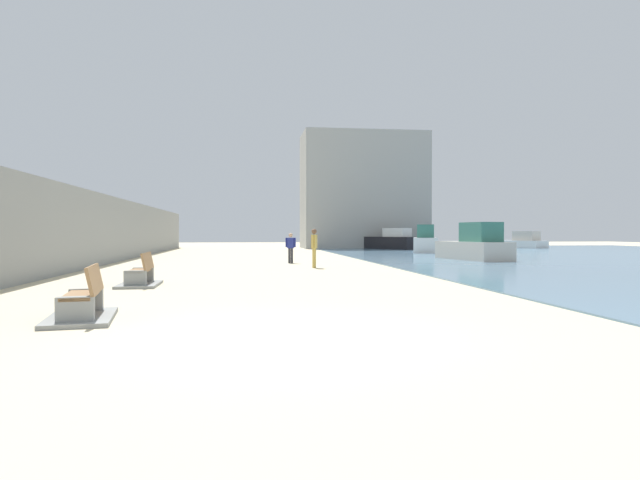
# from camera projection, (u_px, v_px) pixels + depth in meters

# --- Properties ---
(ground_plane) EXTENTS (120.00, 120.00, 0.00)m
(ground_plane) POSITION_uv_depth(u_px,v_px,m) (255.00, 266.00, 26.30)
(ground_plane) COLOR beige
(seawall) EXTENTS (0.80, 64.00, 3.39)m
(seawall) POSITION_uv_depth(u_px,v_px,m) (87.00, 229.00, 25.27)
(seawall) COLOR gray
(seawall) RESTS_ON ground
(bench_near) EXTENTS (1.38, 2.23, 0.98)m
(bench_near) POSITION_uv_depth(u_px,v_px,m) (83.00, 307.00, 10.08)
(bench_near) COLOR gray
(bench_near) RESTS_ON ground
(bench_far) EXTENTS (1.13, 2.12, 0.98)m
(bench_far) POSITION_uv_depth(u_px,v_px,m) (140.00, 278.00, 16.46)
(bench_far) COLOR gray
(bench_far) RESTS_ON ground
(person_walking) EXTENTS (0.52, 0.26, 1.52)m
(person_walking) POSITION_uv_depth(u_px,v_px,m) (291.00, 246.00, 28.39)
(person_walking) COLOR #333338
(person_walking) RESTS_ON ground
(person_standing) EXTENTS (0.30, 0.49, 1.72)m
(person_standing) POSITION_uv_depth(u_px,v_px,m) (314.00, 245.00, 24.68)
(person_standing) COLOR gold
(person_standing) RESTS_ON ground
(boat_far_right) EXTENTS (2.67, 5.47, 2.07)m
(boat_far_right) POSITION_uv_depth(u_px,v_px,m) (475.00, 246.00, 31.10)
(boat_far_right) COLOR beige
(boat_far_right) RESTS_ON water_bay
(boat_nearest) EXTENTS (2.86, 4.37, 2.09)m
(boat_nearest) POSITION_uv_depth(u_px,v_px,m) (425.00, 242.00, 42.32)
(boat_nearest) COLOR white
(boat_nearest) RESTS_ON water_bay
(boat_distant) EXTENTS (4.43, 5.62, 1.89)m
(boat_distant) POSITION_uv_depth(u_px,v_px,m) (391.00, 241.00, 50.97)
(boat_distant) COLOR black
(boat_distant) RESTS_ON water_bay
(boat_mid_bay) EXTENTS (3.80, 5.63, 1.61)m
(boat_mid_bay) POSITION_uv_depth(u_px,v_px,m) (521.00, 242.00, 54.98)
(boat_mid_bay) COLOR white
(boat_mid_bay) RESTS_ON water_bay
(harbor_building) EXTENTS (12.00, 6.00, 11.23)m
(harbor_building) POSITION_uv_depth(u_px,v_px,m) (363.00, 191.00, 55.44)
(harbor_building) COLOR #9E9E99
(harbor_building) RESTS_ON ground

